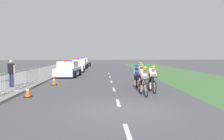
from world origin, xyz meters
TOP-DOWN VIEW (x-y plane):
  - ground_plane at (0.00, 0.00)m, footprint 160.00×160.00m
  - sidewalk_slab at (-7.52, 14.00)m, footprint 4.99×60.00m
  - kerb_edge at (-5.11, 14.00)m, footprint 0.16×60.00m
  - grass_verge at (7.39, 14.00)m, footprint 7.00×60.00m
  - lane_markings_centre at (0.00, 7.40)m, footprint 0.14×21.60m
  - cyclist_lead at (1.42, 3.15)m, footprint 0.45×1.72m
  - cyclist_second at (2.09, 4.19)m, footprint 0.43×1.72m
  - cyclist_third at (1.41, 5.55)m, footprint 0.45×1.72m
  - cyclist_fourth at (1.85, 6.49)m, footprint 0.42×1.72m
  - cyclist_fifth at (2.07, 7.53)m, footprint 0.43×1.72m
  - cyclist_sixth at (2.21, 9.48)m, footprint 0.44×1.72m
  - police_car_nearest at (-3.98, 13.78)m, footprint 2.27×4.53m
  - police_car_second at (-3.98, 20.52)m, footprint 2.28×4.53m
  - police_car_third at (-3.98, 26.27)m, footprint 2.10×4.45m
  - police_car_furthest at (-3.98, 32.98)m, footprint 2.29×4.54m
  - crowd_barrier_middle at (-5.59, 5.34)m, footprint 0.61×2.32m
  - crowd_barrier_rear at (-5.60, 7.72)m, footprint 0.62×2.32m
  - traffic_cone_near at (-4.06, 7.60)m, footprint 0.36×0.36m
  - traffic_cone_mid at (-4.41, 2.94)m, footprint 0.36×0.36m
  - spectator_middle at (-6.28, 5.80)m, footprint 0.52×0.32m

SIDE VIEW (x-z plane):
  - ground_plane at x=0.00m, z-range 0.00..0.00m
  - lane_markings_centre at x=0.00m, z-range 0.00..0.01m
  - grass_verge at x=7.39m, z-range 0.00..0.01m
  - sidewalk_slab at x=-7.52m, z-range 0.00..0.12m
  - kerb_edge at x=-5.11m, z-range 0.00..0.13m
  - traffic_cone_near at x=-4.06m, z-range -0.01..0.63m
  - traffic_cone_mid at x=-4.41m, z-range -0.01..0.63m
  - crowd_barrier_middle at x=-5.59m, z-range 0.11..1.18m
  - crowd_barrier_rear at x=-5.60m, z-range 0.11..1.18m
  - police_car_nearest at x=-3.98m, z-range -0.12..1.48m
  - police_car_second at x=-3.98m, z-range -0.12..1.48m
  - police_car_third at x=-3.98m, z-range -0.12..1.48m
  - police_car_furthest at x=-3.98m, z-range -0.12..1.48m
  - cyclist_lead at x=1.42m, z-range 0.00..1.57m
  - cyclist_second at x=2.09m, z-range 0.00..1.57m
  - cyclist_third at x=1.41m, z-range 0.00..1.57m
  - cyclist_fourth at x=1.85m, z-range 0.00..1.57m
  - cyclist_fifth at x=2.07m, z-range 0.00..1.57m
  - cyclist_sixth at x=2.21m, z-range 0.00..1.57m
  - spectator_middle at x=-6.28m, z-range 0.25..1.92m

